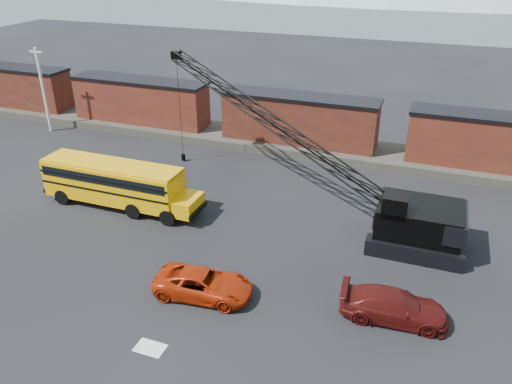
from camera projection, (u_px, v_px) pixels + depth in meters
ground at (182, 294)px, 26.33m from camera, size 160.00×160.00×0.00m
gravel_berm at (298, 145)px, 44.56m from camera, size 120.00×5.00×0.70m
boxcar_west_far at (12, 86)px, 53.46m from camera, size 13.70×3.10×4.17m
boxcar_west_near at (141, 100)px, 48.46m from camera, size 13.70×3.10×4.17m
boxcar_mid at (299, 119)px, 43.47m from camera, size 13.70×3.10×4.17m
boxcar_east_near at (499, 142)px, 38.48m from camera, size 13.70×3.10×4.17m
utility_pole at (43, 89)px, 46.99m from camera, size 1.40×0.24×8.00m
snow_patch at (150, 348)px, 22.82m from camera, size 1.40×0.90×0.02m
school_bus at (118, 183)px, 34.24m from camera, size 11.65×2.65×3.19m
red_pickup at (203, 284)px, 25.92m from camera, size 5.38×2.93×1.43m
maroon_suv at (394, 306)px, 24.29m from camera, size 5.37×2.53×1.52m
crawler_crane at (274, 123)px, 33.99m from camera, size 22.66×9.35×9.33m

